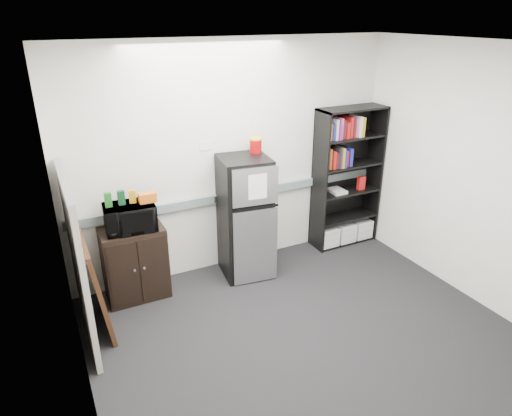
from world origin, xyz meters
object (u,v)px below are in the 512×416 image
(bookshelf, at_px, (347,179))
(microwave, at_px, (130,217))
(cabinet, at_px, (135,263))
(refrigerator, at_px, (245,218))
(cubicle_partition, at_px, (77,261))

(bookshelf, height_order, microwave, bookshelf)
(cabinet, xyz_separation_m, microwave, (0.00, -0.02, 0.56))
(microwave, bearing_deg, refrigerator, 1.21)
(microwave, distance_m, refrigerator, 1.32)
(refrigerator, bearing_deg, cubicle_partition, -162.48)
(bookshelf, relative_size, microwave, 3.59)
(bookshelf, bearing_deg, microwave, -178.38)
(bookshelf, height_order, cubicle_partition, bookshelf)
(cubicle_partition, distance_m, cabinet, 0.83)
(cubicle_partition, height_order, cabinet, cubicle_partition)
(microwave, relative_size, refrigerator, 0.35)
(cubicle_partition, relative_size, refrigerator, 1.11)
(cubicle_partition, xyz_separation_m, microwave, (0.59, 0.40, 0.16))
(microwave, bearing_deg, cubicle_partition, -141.37)
(bookshelf, bearing_deg, refrigerator, -174.67)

